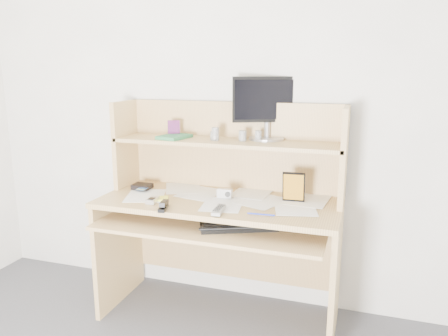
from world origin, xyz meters
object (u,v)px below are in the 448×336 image
(desk, at_px, (223,205))
(monitor, at_px, (268,106))
(keyboard, at_px, (239,226))
(tv_remote, at_px, (219,210))
(game_case, at_px, (294,187))

(desk, bearing_deg, monitor, 40.18)
(keyboard, bearing_deg, tv_remote, -172.51)
(keyboard, xyz_separation_m, monitor, (0.06, 0.42, 0.62))
(tv_remote, distance_m, monitor, 0.72)
(keyboard, xyz_separation_m, game_case, (0.26, 0.24, 0.18))
(keyboard, bearing_deg, game_case, 18.61)
(monitor, bearing_deg, game_case, -67.35)
(desk, bearing_deg, game_case, -0.06)
(tv_remote, relative_size, game_case, 0.95)
(keyboard, distance_m, tv_remote, 0.15)
(desk, xyz_separation_m, game_case, (0.42, -0.00, 0.15))
(keyboard, height_order, monitor, monitor)
(tv_remote, height_order, game_case, game_case)
(monitor, bearing_deg, desk, -163.96)
(desk, relative_size, keyboard, 3.19)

